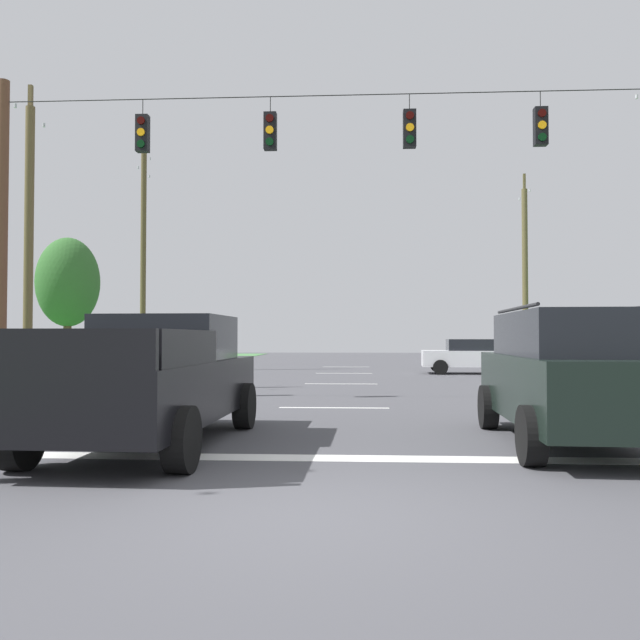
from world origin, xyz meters
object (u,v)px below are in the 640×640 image
object	(u,v)px
suv_black	(574,374)
utility_pole_far_left	(143,251)
overhead_signal_span	(335,217)
utility_pole_far_right	(525,275)
tree_roadside_right	(68,283)
distant_car_crossing_white	(472,356)
utility_pole_mid_left	(29,242)
pickup_truck	(155,380)

from	to	relation	value
suv_black	utility_pole_far_left	bearing A→B (deg)	123.36
overhead_signal_span	utility_pole_far_right	xyz separation A→B (m)	(8.89, 15.75, 0.02)
utility_pole_far_right	tree_roadside_right	distance (m)	22.48
distant_car_crossing_white	utility_pole_mid_left	xyz separation A→B (m)	(-15.03, -9.56, 3.72)
suv_black	overhead_signal_span	bearing A→B (deg)	120.63
overhead_signal_span	utility_pole_far_right	world-z (taller)	utility_pole_far_right
overhead_signal_span	suv_black	distance (m)	8.16
suv_black	distant_car_crossing_white	world-z (taller)	suv_black
utility_pole_mid_left	overhead_signal_span	bearing A→B (deg)	-16.40
utility_pole_mid_left	utility_pole_far_right	bearing A→B (deg)	35.36
suv_black	utility_pole_far_left	world-z (taller)	utility_pole_far_left
utility_pole_far_right	utility_pole_far_left	size ratio (longest dim) A/B	0.84
overhead_signal_span	pickup_truck	xyz separation A→B (m)	(-2.49, -6.56, -3.67)
suv_black	distant_car_crossing_white	size ratio (longest dim) A/B	1.11
pickup_truck	utility_pole_far_right	world-z (taller)	utility_pole_far_right
utility_pole_far_right	utility_pole_mid_left	size ratio (longest dim) A/B	1.04
pickup_truck	tree_roadside_right	distance (m)	23.91
utility_pole_far_left	suv_black	bearing A→B (deg)	-56.64
utility_pole_far_right	utility_pole_mid_left	distance (m)	22.43
suv_black	utility_pole_far_right	distance (m)	22.94
pickup_truck	utility_pole_far_left	size ratio (longest dim) A/B	0.47
suv_black	utility_pole_far_right	bearing A→B (deg)	76.84
utility_pole_far_right	tree_roadside_right	xyz separation A→B (m)	(-22.44, -1.36, -0.38)
distant_car_crossing_white	overhead_signal_span	bearing A→B (deg)	-114.57
overhead_signal_span	utility_pole_far_right	distance (m)	18.09
utility_pole_mid_left	tree_roadside_right	size ratio (longest dim) A/B	1.43
distant_car_crossing_white	tree_roadside_right	size ratio (longest dim) A/B	0.68
suv_black	distant_car_crossing_white	xyz separation A→B (m)	(1.90, 18.64, -0.27)
distant_car_crossing_white	utility_pole_far_left	xyz separation A→B (m)	(-15.33, 1.76, 4.96)
suv_black	tree_roadside_right	distance (m)	27.16
tree_roadside_right	overhead_signal_span	bearing A→B (deg)	-46.73
overhead_signal_span	distant_car_crossing_white	size ratio (longest dim) A/B	4.00
suv_black	utility_pole_far_right	xyz separation A→B (m)	(5.16, 22.06, 3.60)
suv_black	pickup_truck	bearing A→B (deg)	-177.71
pickup_truck	utility_pole_mid_left	xyz separation A→B (m)	(-6.90, 9.33, 3.55)
utility_pole_far_right	utility_pole_mid_left	world-z (taller)	utility_pole_far_right
utility_pole_mid_left	utility_pole_far_left	xyz separation A→B (m)	(-0.30, 11.32, 1.24)
distant_car_crossing_white	pickup_truck	bearing A→B (deg)	-113.29
utility_pole_far_right	suv_black	bearing A→B (deg)	-103.16
overhead_signal_span	pickup_truck	bearing A→B (deg)	-110.83
utility_pole_far_right	pickup_truck	bearing A→B (deg)	-117.05
pickup_truck	suv_black	distance (m)	6.24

